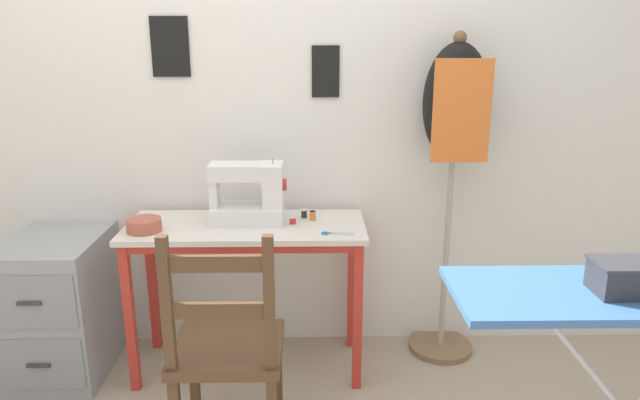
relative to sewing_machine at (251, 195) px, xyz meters
name	(u,v)px	position (x,y,z in m)	size (l,w,h in m)	color
ground_plane	(246,393)	(-0.03, -0.26, -0.86)	(14.00, 14.00, 0.00)	tan
wall_back	(248,97)	(-0.03, 0.26, 0.42)	(10.00, 0.06, 2.55)	silver
sewing_table	(246,247)	(-0.03, -0.05, -0.24)	(1.09, 0.45, 0.73)	silver
sewing_machine	(251,195)	(0.00, 0.00, 0.00)	(0.35, 0.19, 0.30)	white
fabric_bowl	(144,225)	(-0.46, -0.12, -0.10)	(0.15, 0.15, 0.06)	#B25647
scissors	(333,233)	(0.37, -0.17, -0.13)	(0.14, 0.05, 0.01)	silver
thread_spool_near_machine	(293,221)	(0.19, -0.04, -0.11)	(0.04, 0.04, 0.03)	red
thread_spool_mid_table	(304,214)	(0.24, 0.06, -0.11)	(0.03, 0.03, 0.04)	black
thread_spool_far_edge	(313,216)	(0.28, 0.02, -0.11)	(0.03, 0.03, 0.04)	orange
wooden_chair	(227,351)	(-0.04, -0.65, -0.42)	(0.40, 0.38, 0.94)	#513823
filing_cabinet	(62,305)	(-0.91, -0.04, -0.52)	(0.41, 0.57, 0.67)	#93999E
dress_form	(454,126)	(0.94, 0.10, 0.30)	(0.32, 0.32, 1.58)	#846647
storage_box	(632,277)	(1.19, -1.01, 0.03)	(0.22, 0.13, 0.10)	#333338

